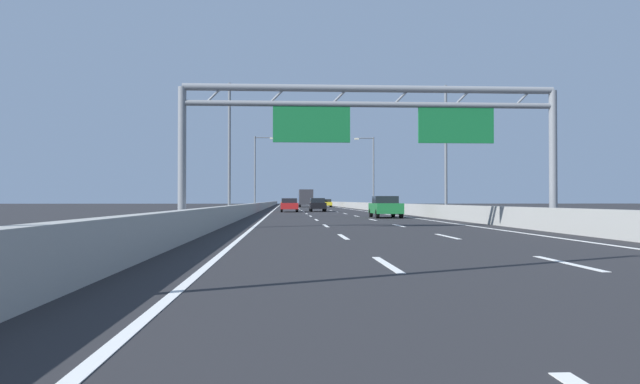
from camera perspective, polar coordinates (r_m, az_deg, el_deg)
ground_plane at (r=99.41m, az=-1.07°, el=-1.49°), size 260.00×260.00×0.00m
lane_dash_left_1 at (r=12.06m, az=6.24°, el=-6.70°), size 0.16×3.00×0.01m
lane_dash_left_2 at (r=20.96m, az=2.18°, el=-4.18°), size 0.16×3.00×0.01m
lane_dash_left_3 at (r=29.92m, az=0.55°, el=-3.16°), size 0.16×3.00×0.01m
lane_dash_left_4 at (r=38.90m, az=-0.33°, el=-2.61°), size 0.16×3.00×0.01m
lane_dash_left_5 at (r=47.89m, az=-0.88°, el=-2.26°), size 0.16×3.00×0.01m
lane_dash_left_6 at (r=56.88m, az=-1.25°, el=-2.03°), size 0.16×3.00×0.01m
lane_dash_left_7 at (r=65.87m, az=-1.52°, el=-1.86°), size 0.16×3.00×0.01m
lane_dash_left_8 at (r=74.87m, az=-1.73°, el=-1.73°), size 0.16×3.00×0.01m
lane_dash_left_9 at (r=83.86m, az=-1.89°, el=-1.62°), size 0.16×3.00×0.01m
lane_dash_left_10 at (r=92.86m, az=-2.02°, el=-1.54°), size 0.16×3.00×0.01m
lane_dash_left_11 at (r=101.86m, az=-2.13°, el=-1.47°), size 0.16×3.00×0.01m
lane_dash_left_12 at (r=110.85m, az=-2.22°, el=-1.42°), size 0.16×3.00×0.01m
lane_dash_left_13 at (r=119.85m, az=-2.30°, el=-1.37°), size 0.16×3.00×0.01m
lane_dash_left_14 at (r=128.85m, az=-2.36°, el=-1.33°), size 0.16×3.00×0.01m
lane_dash_left_15 at (r=137.85m, az=-2.42°, el=-1.29°), size 0.16×3.00×0.01m
lane_dash_left_16 at (r=146.85m, az=-2.47°, el=-1.26°), size 0.16×3.00×0.01m
lane_dash_left_17 at (r=155.85m, az=-2.52°, el=-1.23°), size 0.16×3.00×0.01m
lane_dash_right_1 at (r=13.14m, az=22.02°, el=-6.16°), size 0.16×3.00×0.01m
lane_dash_right_2 at (r=21.60m, az=11.75°, el=-4.06°), size 0.16×3.00×0.01m
lane_dash_right_3 at (r=30.37m, az=7.35°, el=-3.12°), size 0.16×3.00×0.01m
lane_dash_right_4 at (r=39.25m, az=4.93°, el=-2.59°), size 0.16×3.00×0.01m
lane_dash_right_5 at (r=48.17m, az=3.41°, el=-2.25°), size 0.16×3.00×0.01m
lane_dash_right_6 at (r=57.11m, az=2.36°, el=-2.02°), size 0.16×3.00×0.01m
lane_dash_right_7 at (r=66.08m, az=1.60°, el=-1.85°), size 0.16×3.00×0.01m
lane_dash_right_8 at (r=75.05m, az=1.02°, el=-1.72°), size 0.16×3.00×0.01m
lane_dash_right_9 at (r=84.02m, az=0.56°, el=-1.62°), size 0.16×3.00×0.01m
lane_dash_right_10 at (r=93.00m, az=0.20°, el=-1.54°), size 0.16×3.00×0.01m
lane_dash_right_11 at (r=101.99m, az=-0.11°, el=-1.47°), size 0.16×3.00×0.01m
lane_dash_right_12 at (r=110.98m, az=-0.36°, el=-1.42°), size 0.16×3.00×0.01m
lane_dash_right_13 at (r=119.96m, az=-0.58°, el=-1.37°), size 0.16×3.00×0.01m
lane_dash_right_14 at (r=128.96m, az=-0.76°, el=-1.33°), size 0.16×3.00×0.01m
lane_dash_right_15 at (r=137.95m, az=-0.93°, el=-1.29°), size 0.16×3.00×0.01m
lane_dash_right_16 at (r=146.94m, az=-1.07°, el=-1.26°), size 0.16×3.00×0.01m
lane_dash_right_17 at (r=155.93m, az=-1.19°, el=-1.23°), size 0.16×3.00×0.01m
edge_line_left at (r=87.35m, az=-4.21°, el=-1.59°), size 0.16×176.00×0.01m
edge_line_right at (r=87.80m, az=2.66°, el=-1.58°), size 0.16×176.00×0.01m
barrier_left at (r=109.38m, az=-4.88°, el=-1.18°), size 0.45×220.00×0.95m
barrier_right at (r=109.85m, az=2.34°, el=-1.18°), size 0.45×220.00×0.95m
sign_gantry at (r=27.42m, az=5.02°, el=6.74°), size 16.89×0.36×6.36m
streetlamp_left_mid at (r=43.55m, az=-8.12°, el=4.70°), size 2.58×0.28×9.50m
streetlamp_right_mid at (r=44.83m, az=11.33°, el=4.55°), size 2.58×0.28×9.50m
streetlamp_left_far at (r=79.42m, az=-5.90°, el=2.22°), size 2.58×0.28×9.50m
streetlamp_right_far at (r=80.13m, az=4.83°, el=2.20°), size 2.58×0.28×9.50m
white_car at (r=121.26m, az=-3.12°, el=-1.01°), size 1.74×4.47×1.45m
green_car at (r=44.08m, az=6.11°, el=-1.38°), size 1.87×4.30×1.55m
silver_car at (r=132.48m, az=-3.20°, el=-0.98°), size 1.73×4.23×1.54m
yellow_car at (r=112.09m, az=0.59°, el=-1.03°), size 1.87×4.58×1.45m
black_car at (r=67.70m, az=-0.23°, el=-1.18°), size 1.72×4.51×1.49m
orange_car at (r=111.75m, az=-3.16°, el=-1.04°), size 1.88×4.13×1.38m
red_car at (r=65.64m, az=-2.87°, el=-1.20°), size 1.84×4.62×1.46m
box_truck at (r=112.66m, az=-1.33°, el=-0.54°), size 2.48×7.85×3.19m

